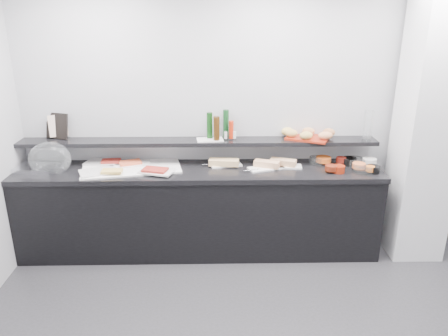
{
  "coord_description": "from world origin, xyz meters",
  "views": [
    {
      "loc": [
        -0.53,
        -2.36,
        2.38
      ],
      "look_at": [
        -0.45,
        1.45,
        1.0
      ],
      "focal_mm": 35.0,
      "sensor_mm": 36.0,
      "label": 1
    }
  ],
  "objects_px": {
    "condiment_tray": "(210,140)",
    "carafe": "(368,126)",
    "sandwich_plate_mid": "(266,168)",
    "bread_tray": "(307,138)",
    "cloche_base": "(37,168)",
    "framed_print": "(57,126)"
  },
  "relations": [
    {
      "from": "condiment_tray",
      "to": "carafe",
      "type": "distance_m",
      "value": 1.58
    },
    {
      "from": "sandwich_plate_mid",
      "to": "bread_tray",
      "type": "distance_m",
      "value": 0.54
    },
    {
      "from": "cloche_base",
      "to": "framed_print",
      "type": "height_order",
      "value": "framed_print"
    },
    {
      "from": "framed_print",
      "to": "bread_tray",
      "type": "distance_m",
      "value": 2.54
    },
    {
      "from": "condiment_tray",
      "to": "bread_tray",
      "type": "distance_m",
      "value": 0.99
    },
    {
      "from": "condiment_tray",
      "to": "carafe",
      "type": "height_order",
      "value": "carafe"
    },
    {
      "from": "bread_tray",
      "to": "condiment_tray",
      "type": "bearing_deg",
      "value": -154.2
    },
    {
      "from": "cloche_base",
      "to": "condiment_tray",
      "type": "relative_size",
      "value": 1.48
    },
    {
      "from": "framed_print",
      "to": "condiment_tray",
      "type": "distance_m",
      "value": 1.56
    },
    {
      "from": "cloche_base",
      "to": "condiment_tray",
      "type": "height_order",
      "value": "condiment_tray"
    },
    {
      "from": "bread_tray",
      "to": "carafe",
      "type": "relative_size",
      "value": 1.37
    },
    {
      "from": "cloche_base",
      "to": "sandwich_plate_mid",
      "type": "distance_m",
      "value": 2.26
    },
    {
      "from": "sandwich_plate_mid",
      "to": "condiment_tray",
      "type": "height_order",
      "value": "condiment_tray"
    },
    {
      "from": "sandwich_plate_mid",
      "to": "carafe",
      "type": "distance_m",
      "value": 1.1
    },
    {
      "from": "framed_print",
      "to": "carafe",
      "type": "relative_size",
      "value": 0.87
    },
    {
      "from": "bread_tray",
      "to": "sandwich_plate_mid",
      "type": "bearing_deg",
      "value": -131.7
    },
    {
      "from": "cloche_base",
      "to": "carafe",
      "type": "height_order",
      "value": "carafe"
    },
    {
      "from": "cloche_base",
      "to": "bread_tray",
      "type": "bearing_deg",
      "value": 12.61
    },
    {
      "from": "framed_print",
      "to": "carafe",
      "type": "xyz_separation_m",
      "value": [
        3.12,
        -0.13,
        0.02
      ]
    },
    {
      "from": "cloche_base",
      "to": "carafe",
      "type": "xyz_separation_m",
      "value": [
        3.28,
        0.13,
        0.38
      ]
    },
    {
      "from": "sandwich_plate_mid",
      "to": "bread_tray",
      "type": "relative_size",
      "value": 0.85
    },
    {
      "from": "carafe",
      "to": "bread_tray",
      "type": "bearing_deg",
      "value": 174.31
    }
  ]
}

